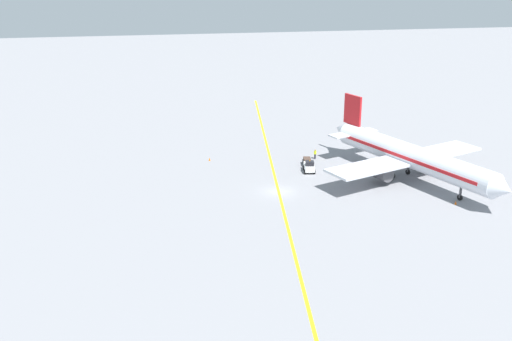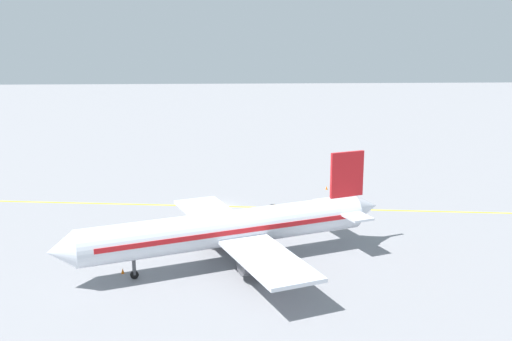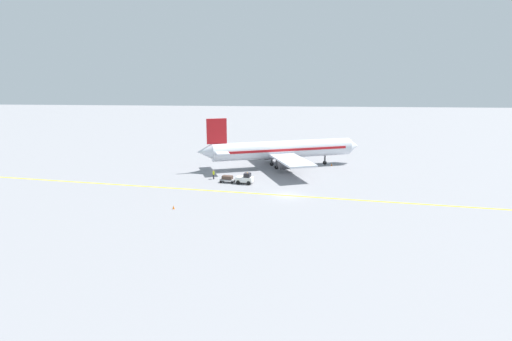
% 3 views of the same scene
% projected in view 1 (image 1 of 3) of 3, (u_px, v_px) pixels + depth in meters
% --- Properties ---
extents(ground_plane, '(400.00, 400.00, 0.00)m').
position_uv_depth(ground_plane, '(279.00, 192.00, 86.78)').
color(ground_plane, gray).
extents(apron_yellow_centreline, '(16.38, 118.98, 0.01)m').
position_uv_depth(apron_yellow_centreline, '(279.00, 192.00, 86.78)').
color(apron_yellow_centreline, yellow).
rests_on(apron_yellow_centreline, ground).
extents(airplane_at_gate, '(28.04, 34.27, 10.60)m').
position_uv_depth(airplane_at_gate, '(410.00, 156.00, 90.62)').
color(airplane_at_gate, silver).
rests_on(airplane_at_gate, ground).
extents(baggage_tug_white, '(2.17, 3.21, 2.11)m').
position_uv_depth(baggage_tug_white, '(309.00, 167.00, 94.64)').
color(baggage_tug_white, white).
rests_on(baggage_tug_white, ground).
extents(baggage_cart_trailing, '(1.81, 2.80, 1.24)m').
position_uv_depth(baggage_cart_trailing, '(307.00, 161.00, 97.80)').
color(baggage_cart_trailing, gray).
rests_on(baggage_cart_trailing, ground).
extents(ground_crew_worker, '(0.49, 0.39, 1.68)m').
position_uv_depth(ground_crew_worker, '(315.00, 154.00, 100.88)').
color(ground_crew_worker, '#23232D').
rests_on(ground_crew_worker, ground).
extents(traffic_cone_near_nose, '(0.32, 0.32, 0.55)m').
position_uv_depth(traffic_cone_near_nose, '(210.00, 159.00, 100.20)').
color(traffic_cone_near_nose, orange).
rests_on(traffic_cone_near_nose, ground).
extents(traffic_cone_mid_apron, '(0.32, 0.32, 0.55)m').
position_uv_depth(traffic_cone_mid_apron, '(456.00, 203.00, 82.20)').
color(traffic_cone_mid_apron, orange).
rests_on(traffic_cone_mid_apron, ground).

